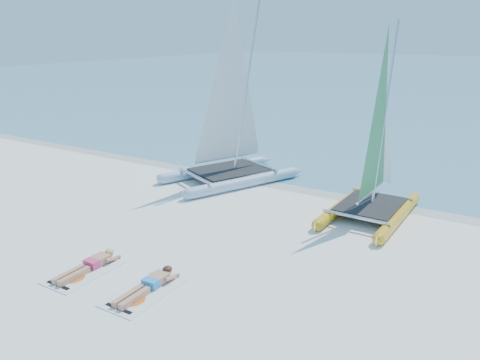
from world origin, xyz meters
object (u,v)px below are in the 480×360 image
at_px(catamaran_yellow, 379,154).
at_px(towel_b, 144,292).
at_px(towel_a, 85,272).
at_px(sunbather_b, 149,284).
at_px(sunbather_a, 90,264).
at_px(catamaran_blue, 231,126).

relative_size(catamaran_yellow, towel_b, 3.24).
height_order(towel_a, sunbather_b, sunbather_b).
bearing_deg(sunbather_a, catamaran_blue, 96.50).
distance_m(catamaran_yellow, towel_a, 9.07).
xyz_separation_m(towel_a, sunbather_a, (0.00, 0.19, 0.11)).
bearing_deg(sunbather_a, catamaran_yellow, 56.97).
bearing_deg(sunbather_a, sunbather_b, 0.92).
bearing_deg(sunbather_b, sunbather_a, -179.08).
xyz_separation_m(sunbather_a, sunbather_b, (1.84, 0.03, 0.00)).
bearing_deg(towel_a, sunbather_b, 6.87).
bearing_deg(catamaran_yellow, sunbather_b, -109.99).
relative_size(catamaran_yellow, towel_a, 3.24).
distance_m(catamaran_blue, towel_a, 8.27).
distance_m(towel_a, sunbather_a, 0.22).
xyz_separation_m(catamaran_blue, sunbather_a, (0.88, -7.75, -2.00)).
bearing_deg(towel_a, towel_b, 0.92).
height_order(catamaran_blue, catamaran_yellow, catamaran_blue).
xyz_separation_m(towel_a, sunbather_b, (1.84, 0.22, 0.11)).
distance_m(catamaran_blue, sunbather_a, 8.05).
bearing_deg(towel_b, sunbather_a, 174.95).
bearing_deg(towel_b, catamaran_blue, 108.98).
bearing_deg(catamaran_blue, towel_a, -58.97).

